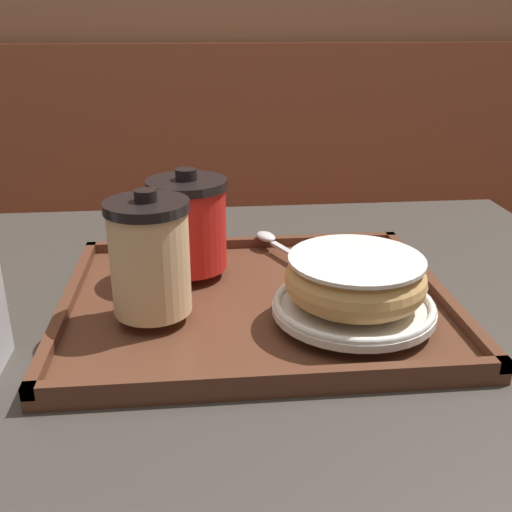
{
  "coord_description": "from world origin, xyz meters",
  "views": [
    {
      "loc": [
        -0.09,
        -0.58,
        1.06
      ],
      "look_at": [
        -0.03,
        0.02,
        0.82
      ],
      "focal_mm": 42.0,
      "sensor_mm": 36.0,
      "label": 1
    }
  ],
  "objects": [
    {
      "name": "booth_bench",
      "position": [
        0.15,
        0.87,
        0.32
      ],
      "size": [
        1.59,
        0.44,
        1.0
      ],
      "color": "brown",
      "rests_on": "ground_plane"
    },
    {
      "name": "coffee_cup_rear",
      "position": [
        -0.1,
        0.09,
        0.84
      ],
      "size": [
        0.09,
        0.09,
        0.12
      ],
      "color": "red",
      "rests_on": "serving_tray"
    },
    {
      "name": "spoon",
      "position": [
        0.01,
        0.16,
        0.79
      ],
      "size": [
        0.07,
        0.13,
        0.01
      ],
      "rotation": [
        0.0,
        0.0,
        2.0
      ],
      "color": "silver",
      "rests_on": "serving_tray"
    },
    {
      "name": "cafe_table",
      "position": [
        0.0,
        0.0,
        0.57
      ],
      "size": [
        0.86,
        0.82,
        0.76
      ],
      "color": "#38332D",
      "rests_on": "ground_plane"
    },
    {
      "name": "plate_with_chocolate_donut",
      "position": [
        0.07,
        -0.04,
        0.79
      ],
      "size": [
        0.17,
        0.17,
        0.01
      ],
      "color": "white",
      "rests_on": "serving_tray"
    },
    {
      "name": "coffee_cup_front",
      "position": [
        -0.14,
        -0.02,
        0.84
      ],
      "size": [
        0.08,
        0.08,
        0.13
      ],
      "color": "#E0B784",
      "rests_on": "serving_tray"
    },
    {
      "name": "donut_chocolate_glazed",
      "position": [
        0.07,
        -0.04,
        0.82
      ],
      "size": [
        0.14,
        0.14,
        0.05
      ],
      "color": "tan",
      "rests_on": "plate_with_chocolate_donut"
    },
    {
      "name": "serving_tray",
      "position": [
        -0.03,
        0.02,
        0.77
      ],
      "size": [
        0.42,
        0.34,
        0.02
      ],
      "color": "#512D1E",
      "rests_on": "cafe_table"
    }
  ]
}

